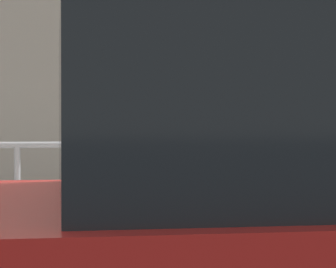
{
  "coord_description": "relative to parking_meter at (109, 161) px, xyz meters",
  "views": [
    {
      "loc": [
        -0.72,
        -3.67,
        1.38
      ],
      "look_at": [
        0.09,
        0.67,
        1.33
      ],
      "focal_mm": 74.57,
      "sensor_mm": 36.0,
      "label": 1
    }
  ],
  "objects": [
    {
      "name": "parked_sedan_red",
      "position": [
        0.66,
        -1.7,
        -0.29
      ],
      "size": [
        4.64,
        1.91,
        1.76
      ],
      "rotation": [
        0.0,
        0.0,
        -1.59
      ],
      "color": "maroon",
      "rests_on": "ground"
    },
    {
      "name": "background_railing",
      "position": [
        0.3,
        2.52,
        -0.25
      ],
      "size": [
        24.06,
        0.06,
        1.1
      ],
      "color": "gray",
      "rests_on": "sidewalk_curb"
    },
    {
      "name": "parking_meter",
      "position": [
        0.0,
        0.0,
        0.0
      ],
      "size": [
        0.16,
        0.17,
        1.46
      ],
      "rotation": [
        0.0,
        0.0,
        3.2
      ],
      "color": "slate",
      "rests_on": "sidewalk_curb"
    },
    {
      "name": "backdrop_wall",
      "position": [
        0.3,
        5.29,
        0.71
      ],
      "size": [
        32.0,
        0.5,
        3.76
      ],
      "primitive_type": "cube",
      "color": "gray",
      "rests_on": "ground"
    },
    {
      "name": "pedestrian_at_meter",
      "position": [
        0.62,
        0.24,
        -0.12
      ],
      "size": [
        0.55,
        0.64,
        1.61
      ],
      "rotation": [
        0.0,
        0.0,
        -2.64
      ],
      "color": "brown",
      "rests_on": "sidewalk_curb"
    }
  ]
}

